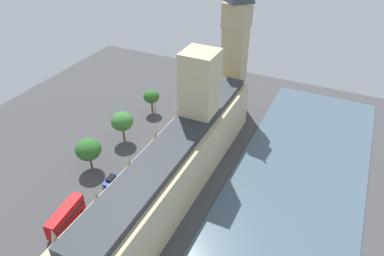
{
  "coord_description": "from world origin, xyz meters",
  "views": [
    {
      "loc": [
        -32.99,
        56.29,
        61.39
      ],
      "look_at": [
        1.0,
        -14.74,
        8.02
      ],
      "focal_mm": 33.47,
      "sensor_mm": 36.0,
      "label": 1
    }
  ],
  "objects_px": {
    "double_decker_bus_corner": "(66,216)",
    "pedestrian_kerbside": "(203,116)",
    "parliament_building": "(180,157)",
    "clock_tower": "(236,37)",
    "pedestrian_near_tower": "(200,121)",
    "street_lamp_under_trees": "(154,99)",
    "car_black_trailing": "(130,170)",
    "plane_tree_opposite_hall": "(122,121)",
    "plane_tree_far_end": "(88,149)",
    "plane_tree_by_river_gate": "(151,96)",
    "car_blue_midblock": "(111,180)",
    "car_white_leading": "(155,143)"
  },
  "relations": [
    {
      "from": "clock_tower",
      "to": "pedestrian_kerbside",
      "type": "bearing_deg",
      "value": 61.13
    },
    {
      "from": "double_decker_bus_corner",
      "to": "pedestrian_kerbside",
      "type": "relative_size",
      "value": 6.38
    },
    {
      "from": "car_black_trailing",
      "to": "street_lamp_under_trees",
      "type": "xyz_separation_m",
      "value": [
        9.58,
        -28.99,
        3.8
      ]
    },
    {
      "from": "parliament_building",
      "to": "double_decker_bus_corner",
      "type": "bearing_deg",
      "value": 53.62
    },
    {
      "from": "plane_tree_by_river_gate",
      "to": "street_lamp_under_trees",
      "type": "bearing_deg",
      "value": -125.0
    },
    {
      "from": "car_black_trailing",
      "to": "double_decker_bus_corner",
      "type": "height_order",
      "value": "double_decker_bus_corner"
    },
    {
      "from": "car_blue_midblock",
      "to": "plane_tree_by_river_gate",
      "type": "xyz_separation_m",
      "value": [
        7.97,
        -33.45,
        4.98
      ]
    },
    {
      "from": "double_decker_bus_corner",
      "to": "parliament_building",
      "type": "bearing_deg",
      "value": -132.36
    },
    {
      "from": "pedestrian_kerbside",
      "to": "plane_tree_far_end",
      "type": "relative_size",
      "value": 0.19
    },
    {
      "from": "car_black_trailing",
      "to": "plane_tree_by_river_gate",
      "type": "height_order",
      "value": "plane_tree_by_river_gate"
    },
    {
      "from": "pedestrian_near_tower",
      "to": "street_lamp_under_trees",
      "type": "xyz_separation_m",
      "value": [
        16.09,
        0.07,
        3.99
      ]
    },
    {
      "from": "double_decker_bus_corner",
      "to": "plane_tree_by_river_gate",
      "type": "distance_m",
      "value": 49.25
    },
    {
      "from": "car_blue_midblock",
      "to": "plane_tree_opposite_hall",
      "type": "bearing_deg",
      "value": -69.44
    },
    {
      "from": "double_decker_bus_corner",
      "to": "pedestrian_kerbside",
      "type": "height_order",
      "value": "double_decker_bus_corner"
    },
    {
      "from": "plane_tree_far_end",
      "to": "street_lamp_under_trees",
      "type": "height_order",
      "value": "plane_tree_far_end"
    },
    {
      "from": "car_white_leading",
      "to": "car_black_trailing",
      "type": "xyz_separation_m",
      "value": [
        -0.08,
        12.93,
        0.0
      ]
    },
    {
      "from": "parliament_building",
      "to": "double_decker_bus_corner",
      "type": "distance_m",
      "value": 28.13
    },
    {
      "from": "pedestrian_near_tower",
      "to": "plane_tree_far_end",
      "type": "xyz_separation_m",
      "value": [
        16.57,
        31.95,
        5.43
      ]
    },
    {
      "from": "double_decker_bus_corner",
      "to": "street_lamp_under_trees",
      "type": "relative_size",
      "value": 1.58
    },
    {
      "from": "pedestrian_near_tower",
      "to": "street_lamp_under_trees",
      "type": "relative_size",
      "value": 0.23
    },
    {
      "from": "pedestrian_kerbside",
      "to": "street_lamp_under_trees",
      "type": "height_order",
      "value": "street_lamp_under_trees"
    },
    {
      "from": "clock_tower",
      "to": "car_black_trailing",
      "type": "xyz_separation_m",
      "value": [
        11.94,
        42.06,
        -23.35
      ]
    },
    {
      "from": "plane_tree_far_end",
      "to": "street_lamp_under_trees",
      "type": "xyz_separation_m",
      "value": [
        -0.48,
        -31.88,
        -1.44
      ]
    },
    {
      "from": "pedestrian_kerbside",
      "to": "car_black_trailing",
      "type": "bearing_deg",
      "value": 103.08
    },
    {
      "from": "double_decker_bus_corner",
      "to": "pedestrian_kerbside",
      "type": "xyz_separation_m",
      "value": [
        -8.91,
        -52.13,
        -1.88
      ]
    },
    {
      "from": "plane_tree_opposite_hall",
      "to": "plane_tree_by_river_gate",
      "type": "height_order",
      "value": "plane_tree_opposite_hall"
    },
    {
      "from": "pedestrian_near_tower",
      "to": "plane_tree_opposite_hall",
      "type": "bearing_deg",
      "value": 62.58
    },
    {
      "from": "car_black_trailing",
      "to": "plane_tree_far_end",
      "type": "distance_m",
      "value": 11.71
    },
    {
      "from": "car_blue_midblock",
      "to": "plane_tree_opposite_hall",
      "type": "xyz_separation_m",
      "value": [
        7.23,
        -16.39,
        5.68
      ]
    },
    {
      "from": "street_lamp_under_trees",
      "to": "car_white_leading",
      "type": "bearing_deg",
      "value": 120.62
    },
    {
      "from": "double_decker_bus_corner",
      "to": "plane_tree_opposite_hall",
      "type": "height_order",
      "value": "plane_tree_opposite_hall"
    },
    {
      "from": "double_decker_bus_corner",
      "to": "car_white_leading",
      "type": "bearing_deg",
      "value": -100.43
    },
    {
      "from": "parliament_building",
      "to": "plane_tree_by_river_gate",
      "type": "height_order",
      "value": "parliament_building"
    },
    {
      "from": "car_white_leading",
      "to": "car_blue_midblock",
      "type": "bearing_deg",
      "value": 79.65
    },
    {
      "from": "pedestrian_kerbside",
      "to": "pedestrian_near_tower",
      "type": "bearing_deg",
      "value": 120.04
    },
    {
      "from": "clock_tower",
      "to": "plane_tree_opposite_hall",
      "type": "distance_m",
      "value": 41.57
    },
    {
      "from": "plane_tree_by_river_gate",
      "to": "plane_tree_opposite_hall",
      "type": "bearing_deg",
      "value": 92.47
    },
    {
      "from": "car_black_trailing",
      "to": "plane_tree_by_river_gate",
      "type": "distance_m",
      "value": 30.35
    },
    {
      "from": "car_black_trailing",
      "to": "plane_tree_opposite_hall",
      "type": "distance_m",
      "value": 15.64
    },
    {
      "from": "plane_tree_far_end",
      "to": "double_decker_bus_corner",
      "type": "bearing_deg",
      "value": 112.86
    },
    {
      "from": "parliament_building",
      "to": "car_black_trailing",
      "type": "xyz_separation_m",
      "value": [
        13.65,
        1.74,
        -7.56
      ]
    },
    {
      "from": "clock_tower",
      "to": "pedestrian_kerbside",
      "type": "xyz_separation_m",
      "value": [
        5.7,
        10.34,
        -23.49
      ]
    },
    {
      "from": "car_black_trailing",
      "to": "pedestrian_kerbside",
      "type": "relative_size",
      "value": 2.9
    },
    {
      "from": "clock_tower",
      "to": "plane_tree_by_river_gate",
      "type": "distance_m",
      "value": 31.94
    },
    {
      "from": "parliament_building",
      "to": "double_decker_bus_corner",
      "type": "relative_size",
      "value": 6.64
    },
    {
      "from": "clock_tower",
      "to": "car_black_trailing",
      "type": "relative_size",
      "value": 9.66
    },
    {
      "from": "car_blue_midblock",
      "to": "plane_tree_opposite_hall",
      "type": "distance_m",
      "value": 18.8
    },
    {
      "from": "clock_tower",
      "to": "plane_tree_far_end",
      "type": "distance_m",
      "value": 53.22
    },
    {
      "from": "clock_tower",
      "to": "pedestrian_kerbside",
      "type": "height_order",
      "value": "clock_tower"
    },
    {
      "from": "pedestrian_kerbside",
      "to": "plane_tree_opposite_hall",
      "type": "bearing_deg",
      "value": 76.96
    }
  ]
}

